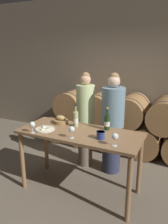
{
  "coord_description": "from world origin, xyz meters",
  "views": [
    {
      "loc": [
        1.3,
        -2.56,
        2.06
      ],
      "look_at": [
        0.0,
        0.15,
        1.19
      ],
      "focal_mm": 35.0,
      "sensor_mm": 36.0,
      "label": 1
    }
  ],
  "objects_px": {
    "wine_glass_left": "(72,130)",
    "bread_basket": "(61,120)",
    "blue_crock": "(101,135)",
    "wine_glass_far_left": "(32,125)",
    "tasting_table": "(80,140)",
    "person_right": "(112,124)",
    "wine_bottle_red": "(107,122)",
    "person_left": "(85,120)",
    "cheese_plate": "(45,129)",
    "wine_glass_center": "(115,137)",
    "wine_bottle_white": "(76,119)"
  },
  "relations": [
    {
      "from": "tasting_table",
      "to": "bread_basket",
      "type": "relative_size",
      "value": 7.74
    },
    {
      "from": "person_left",
      "to": "blue_crock",
      "type": "xyz_separation_m",
      "value": [
        0.62,
        -0.85,
        0.13
      ]
    },
    {
      "from": "wine_bottle_red",
      "to": "bread_basket",
      "type": "distance_m",
      "value": 0.75
    },
    {
      "from": "cheese_plate",
      "to": "wine_glass_center",
      "type": "xyz_separation_m",
      "value": [
        1.08,
        -0.1,
        0.11
      ]
    },
    {
      "from": "tasting_table",
      "to": "wine_glass_far_left",
      "type": "relative_size",
      "value": 10.74
    },
    {
      "from": "person_left",
      "to": "wine_bottle_white",
      "type": "relative_size",
      "value": 5.0
    },
    {
      "from": "bread_basket",
      "to": "cheese_plate",
      "type": "bearing_deg",
      "value": -99.63
    },
    {
      "from": "person_right",
      "to": "wine_glass_far_left",
      "type": "distance_m",
      "value": 1.35
    },
    {
      "from": "person_left",
      "to": "bread_basket",
      "type": "xyz_separation_m",
      "value": [
        -0.17,
        -0.54,
        0.12
      ]
    },
    {
      "from": "wine_bottle_red",
      "to": "cheese_plate",
      "type": "xyz_separation_m",
      "value": [
        -0.81,
        -0.38,
        -0.1
      ]
    },
    {
      "from": "person_left",
      "to": "cheese_plate",
      "type": "bearing_deg",
      "value": -104.55
    },
    {
      "from": "wine_glass_left",
      "to": "wine_glass_center",
      "type": "height_order",
      "value": "same"
    },
    {
      "from": "person_right",
      "to": "wine_bottle_white",
      "type": "distance_m",
      "value": 0.72
    },
    {
      "from": "blue_crock",
      "to": "bread_basket",
      "type": "relative_size",
      "value": 0.5
    },
    {
      "from": "person_right",
      "to": "wine_glass_left",
      "type": "distance_m",
      "value": 1.04
    },
    {
      "from": "wine_glass_left",
      "to": "wine_bottle_red",
      "type": "bearing_deg",
      "value": 58.54
    },
    {
      "from": "tasting_table",
      "to": "wine_glass_left",
      "type": "height_order",
      "value": "wine_glass_left"
    },
    {
      "from": "person_right",
      "to": "wine_glass_center",
      "type": "bearing_deg",
      "value": -70.28
    },
    {
      "from": "blue_crock",
      "to": "cheese_plate",
      "type": "height_order",
      "value": "blue_crock"
    },
    {
      "from": "person_left",
      "to": "cheese_plate",
      "type": "distance_m",
      "value": 0.91
    },
    {
      "from": "person_left",
      "to": "cheese_plate",
      "type": "xyz_separation_m",
      "value": [
        -0.23,
        -0.88,
        0.09
      ]
    },
    {
      "from": "tasting_table",
      "to": "cheese_plate",
      "type": "bearing_deg",
      "value": -164.23
    },
    {
      "from": "person_right",
      "to": "bread_basket",
      "type": "relative_size",
      "value": 7.6
    },
    {
      "from": "wine_glass_left",
      "to": "bread_basket",
      "type": "bearing_deg",
      "value": 134.2
    },
    {
      "from": "wine_bottle_red",
      "to": "person_right",
      "type": "bearing_deg",
      "value": 98.89
    },
    {
      "from": "tasting_table",
      "to": "wine_bottle_red",
      "type": "bearing_deg",
      "value": 37.83
    },
    {
      "from": "blue_crock",
      "to": "tasting_table",
      "type": "bearing_deg",
      "value": 162.97
    },
    {
      "from": "wine_glass_far_left",
      "to": "wine_glass_center",
      "type": "bearing_deg",
      "value": 3.83
    },
    {
      "from": "blue_crock",
      "to": "wine_glass_far_left",
      "type": "relative_size",
      "value": 0.7
    },
    {
      "from": "tasting_table",
      "to": "person_right",
      "type": "bearing_deg",
      "value": 72.13
    },
    {
      "from": "person_left",
      "to": "wine_bottle_white",
      "type": "bearing_deg",
      "value": -79.11
    },
    {
      "from": "wine_glass_left",
      "to": "blue_crock",
      "type": "bearing_deg",
      "value": 21.9
    },
    {
      "from": "person_right",
      "to": "wine_bottle_white",
      "type": "relative_size",
      "value": 5.04
    },
    {
      "from": "blue_crock",
      "to": "wine_glass_center",
      "type": "relative_size",
      "value": 0.7
    },
    {
      "from": "person_right",
      "to": "blue_crock",
      "type": "xyz_separation_m",
      "value": [
        0.12,
        -0.85,
        0.14
      ]
    },
    {
      "from": "cheese_plate",
      "to": "wine_glass_center",
      "type": "height_order",
      "value": "wine_glass_center"
    },
    {
      "from": "tasting_table",
      "to": "cheese_plate",
      "type": "xyz_separation_m",
      "value": [
        -0.49,
        -0.14,
        0.14
      ]
    },
    {
      "from": "tasting_table",
      "to": "person_right",
      "type": "relative_size",
      "value": 1.02
    },
    {
      "from": "blue_crock",
      "to": "wine_glass_center",
      "type": "distance_m",
      "value": 0.27
    },
    {
      "from": "person_left",
      "to": "blue_crock",
      "type": "height_order",
      "value": "person_left"
    },
    {
      "from": "person_right",
      "to": "cheese_plate",
      "type": "distance_m",
      "value": 1.15
    },
    {
      "from": "wine_bottle_red",
      "to": "wine_glass_center",
      "type": "relative_size",
      "value": 2.04
    },
    {
      "from": "wine_bottle_white",
      "to": "wine_glass_left",
      "type": "distance_m",
      "value": 0.45
    },
    {
      "from": "bread_basket",
      "to": "cheese_plate",
      "type": "distance_m",
      "value": 0.35
    },
    {
      "from": "wine_glass_far_left",
      "to": "wine_glass_left",
      "type": "height_order",
      "value": "same"
    },
    {
      "from": "tasting_table",
      "to": "blue_crock",
      "type": "distance_m",
      "value": 0.42
    },
    {
      "from": "person_left",
      "to": "person_right",
      "type": "xyz_separation_m",
      "value": [
        0.5,
        -0.0,
        -0.01
      ]
    },
    {
      "from": "wine_bottle_white",
      "to": "blue_crock",
      "type": "distance_m",
      "value": 0.59
    },
    {
      "from": "wine_bottle_white",
      "to": "bread_basket",
      "type": "height_order",
      "value": "wine_bottle_white"
    },
    {
      "from": "person_right",
      "to": "wine_glass_far_left",
      "type": "xyz_separation_m",
      "value": [
        -0.81,
        -1.06,
        0.2
      ]
    }
  ]
}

